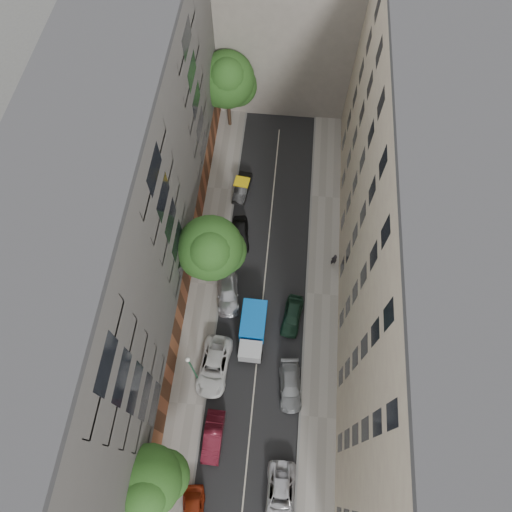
# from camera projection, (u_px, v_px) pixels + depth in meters

# --- Properties ---
(ground) EXTENTS (120.00, 120.00, 0.00)m
(ground) POSITION_uv_depth(u_px,v_px,m) (264.00, 289.00, 43.01)
(ground) COLOR #4C4C49
(ground) RESTS_ON ground
(road_surface) EXTENTS (8.00, 44.00, 0.02)m
(road_surface) POSITION_uv_depth(u_px,v_px,m) (264.00, 289.00, 43.00)
(road_surface) COLOR black
(road_surface) RESTS_ON ground
(sidewalk_left) EXTENTS (3.00, 44.00, 0.15)m
(sidewalk_left) POSITION_uv_depth(u_px,v_px,m) (206.00, 284.00, 43.19)
(sidewalk_left) COLOR gray
(sidewalk_left) RESTS_ON ground
(sidewalk_right) EXTENTS (3.00, 44.00, 0.15)m
(sidewalk_right) POSITION_uv_depth(u_px,v_px,m) (322.00, 294.00, 42.70)
(sidewalk_right) COLOR gray
(sidewalk_right) RESTS_ON ground
(building_left) EXTENTS (8.00, 44.00, 20.00)m
(building_left) POSITION_uv_depth(u_px,v_px,m) (122.00, 225.00, 34.58)
(building_left) COLOR #514E4C
(building_left) RESTS_ON ground
(building_right) EXTENTS (8.00, 44.00, 20.00)m
(building_right) POSITION_uv_depth(u_px,v_px,m) (414.00, 250.00, 33.61)
(building_right) COLOR #C1B496
(building_right) RESTS_ON ground
(building_endcap) EXTENTS (18.00, 12.00, 18.00)m
(building_endcap) POSITION_uv_depth(u_px,v_px,m) (289.00, 10.00, 47.61)
(building_endcap) COLOR gray
(building_endcap) RESTS_ON ground
(tarp_truck) EXTENTS (2.16, 5.21, 2.40)m
(tarp_truck) POSITION_uv_depth(u_px,v_px,m) (253.00, 330.00, 39.84)
(tarp_truck) COLOR black
(tarp_truck) RESTS_ON ground
(car_left_1) EXTENTS (1.49, 4.16, 1.37)m
(car_left_1) POSITION_uv_depth(u_px,v_px,m) (213.00, 437.00, 36.49)
(car_left_1) COLOR #4F0F1B
(car_left_1) RESTS_ON ground
(car_left_2) EXTENTS (2.84, 5.53, 1.49)m
(car_left_2) POSITION_uv_depth(u_px,v_px,m) (214.00, 366.00, 38.99)
(car_left_2) COLOR silver
(car_left_2) RESTS_ON ground
(car_left_3) EXTENTS (2.75, 5.10, 1.41)m
(car_left_3) POSITION_uv_depth(u_px,v_px,m) (228.00, 292.00, 42.15)
(car_left_3) COLOR #BABABF
(car_left_3) RESTS_ON ground
(car_left_4) EXTENTS (2.16, 4.19, 1.37)m
(car_left_4) POSITION_uv_depth(u_px,v_px,m) (241.00, 234.00, 44.96)
(car_left_4) COLOR black
(car_left_4) RESTS_ON ground
(car_left_5) EXTENTS (1.81, 4.02, 1.28)m
(car_left_5) POSITION_uv_depth(u_px,v_px,m) (242.00, 188.00, 47.53)
(car_left_5) COLOR black
(car_left_5) RESTS_ON ground
(car_right_0) EXTENTS (2.32, 4.89, 1.35)m
(car_right_0) POSITION_uv_depth(u_px,v_px,m) (281.00, 495.00, 34.62)
(car_right_0) COLOR silver
(car_right_0) RESTS_ON ground
(car_right_1) EXTENTS (2.23, 4.55, 1.27)m
(car_right_1) POSITION_uv_depth(u_px,v_px,m) (290.00, 386.00, 38.34)
(car_right_1) COLOR gray
(car_right_1) RESTS_ON ground
(car_right_2) EXTENTS (2.14, 4.19, 1.37)m
(car_right_2) POSITION_uv_depth(u_px,v_px,m) (292.00, 316.00, 41.10)
(car_right_2) COLOR #152F20
(car_right_2) RESTS_ON ground
(tree_near) EXTENTS (5.10, 4.80, 8.15)m
(tree_near) POSITION_uv_depth(u_px,v_px,m) (149.00, 483.00, 30.60)
(tree_near) COLOR #382619
(tree_near) RESTS_ON sidewalk_left
(tree_mid) EXTENTS (5.75, 5.55, 9.18)m
(tree_mid) POSITION_uv_depth(u_px,v_px,m) (212.00, 250.00, 37.88)
(tree_mid) COLOR #382619
(tree_mid) RESTS_ON sidewalk_left
(tree_far) EXTENTS (5.93, 5.75, 9.37)m
(tree_far) POSITION_uv_depth(u_px,v_px,m) (228.00, 82.00, 46.56)
(tree_far) COLOR #382619
(tree_far) RESTS_ON sidewalk_left
(lamp_post) EXTENTS (0.36, 0.36, 6.87)m
(lamp_post) POSITION_uv_depth(u_px,v_px,m) (192.00, 368.00, 35.34)
(lamp_post) COLOR #195935
(lamp_post) RESTS_ON sidewalk_left
(pedestrian) EXTENTS (0.71, 0.57, 1.70)m
(pedestrian) POSITION_uv_depth(u_px,v_px,m) (334.00, 259.00, 43.33)
(pedestrian) COLOR black
(pedestrian) RESTS_ON sidewalk_right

